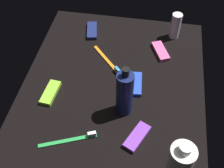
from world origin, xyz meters
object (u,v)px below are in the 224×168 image
object	(u,v)px
snack_bar_navy	(92,31)
lotion_bottle	(125,93)
deodorant_stick	(175,26)
toothbrush_green	(71,139)
snack_bar_purple	(137,137)
snack_bar_pink	(161,51)
bodywash_bottle	(179,165)
snack_bar_blue	(136,84)
toothbrush_orange	(108,61)
snack_bar_lime	(50,93)

from	to	relation	value
snack_bar_navy	lotion_bottle	bearing A→B (deg)	15.29
deodorant_stick	snack_bar_navy	xyz separation A→B (cm)	(2.87, -33.95, -4.71)
lotion_bottle	toothbrush_green	size ratio (longest dim) A/B	1.14
snack_bar_purple	snack_bar_pink	world-z (taller)	same
bodywash_bottle	snack_bar_blue	size ratio (longest dim) A/B	1.75
toothbrush_orange	snack_bar_purple	xyz separation A→B (cm)	(31.03, 14.53, 0.14)
snack_bar_purple	snack_bar_blue	world-z (taller)	same
deodorant_stick	snack_bar_lime	world-z (taller)	deodorant_stick
snack_bar_pink	snack_bar_purple	bearing A→B (deg)	-30.94
bodywash_bottle	deodorant_stick	xyz separation A→B (cm)	(-61.34, -2.00, -2.81)
bodywash_bottle	snack_bar_blue	xyz separation A→B (cm)	(-32.11, -14.33, -7.52)
lotion_bottle	snack_bar_blue	bearing A→B (deg)	166.45
toothbrush_green	snack_bar_pink	world-z (taller)	toothbrush_green
toothbrush_orange	snack_bar_lime	world-z (taller)	toothbrush_orange
deodorant_stick	toothbrush_green	size ratio (longest dim) A/B	0.64
bodywash_bottle	snack_bar_blue	bearing A→B (deg)	-155.94
lotion_bottle	snack_bar_navy	distance (cm)	42.85
snack_bar_navy	snack_bar_blue	xyz separation A→B (cm)	(26.37, 21.62, 0.00)
snack_bar_purple	snack_bar_blue	distance (cm)	21.32
lotion_bottle	snack_bar_lime	world-z (taller)	lotion_bottle
snack_bar_navy	snack_bar_blue	bearing A→B (deg)	27.97
deodorant_stick	snack_bar_pink	distance (cm)	12.65
snack_bar_blue	lotion_bottle	bearing A→B (deg)	-18.34
bodywash_bottle	snack_bar_lime	bearing A→B (deg)	-118.38
lotion_bottle	snack_bar_blue	xyz separation A→B (cm)	(-11.26, 2.72, -7.90)
bodywash_bottle	snack_bar_pink	size ratio (longest dim) A/B	1.75
lotion_bottle	deodorant_stick	world-z (taller)	lotion_bottle
snack_bar_blue	snack_bar_pink	world-z (taller)	same
snack_bar_blue	toothbrush_orange	bearing A→B (deg)	-134.95
toothbrush_green	snack_bar_pink	bearing A→B (deg)	150.86
bodywash_bottle	snack_bar_pink	world-z (taller)	bodywash_bottle
snack_bar_lime	snack_bar_navy	size ratio (longest dim) A/B	1.00
toothbrush_orange	snack_bar_blue	distance (cm)	15.35
bodywash_bottle	toothbrush_green	world-z (taller)	bodywash_bottle
snack_bar_lime	snack_bar_pink	size ratio (longest dim) A/B	1.00
toothbrush_green	toothbrush_orange	bearing A→B (deg)	171.77
deodorant_stick	toothbrush_orange	bearing A→B (deg)	-51.21
snack_bar_blue	snack_bar_lime	bearing A→B (deg)	-77.49
deodorant_stick	snack_bar_blue	bearing A→B (deg)	-22.87
snack_bar_lime	toothbrush_green	bearing A→B (deg)	40.73
deodorant_stick	snack_bar_navy	world-z (taller)	deodorant_stick
deodorant_stick	snack_bar_blue	xyz separation A→B (cm)	(29.24, -12.33, -4.71)
deodorant_stick	snack_bar_purple	distance (cm)	51.48
lotion_bottle	toothbrush_green	xyz separation A→B (cm)	(14.01, -14.11, -8.04)
snack_bar_blue	toothbrush_green	bearing A→B (deg)	-38.43
deodorant_stick	snack_bar_lime	distance (cm)	56.15
toothbrush_orange	snack_bar_blue	bearing A→B (deg)	49.84
bodywash_bottle	snack_bar_purple	world-z (taller)	bodywash_bottle
deodorant_stick	snack_bar_navy	distance (cm)	34.39
deodorant_stick	snack_bar_purple	world-z (taller)	deodorant_stick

